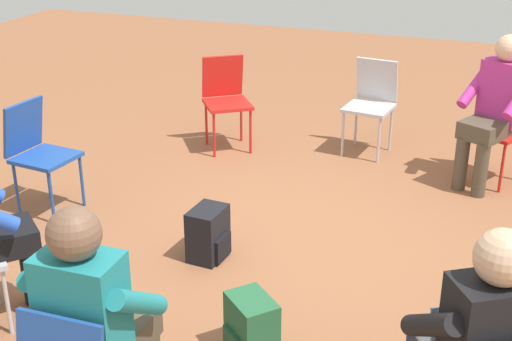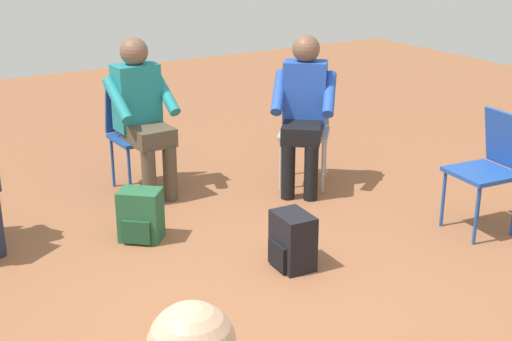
# 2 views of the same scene
# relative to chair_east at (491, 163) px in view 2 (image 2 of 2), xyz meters

# --- Properties ---
(ground_plane) EXTENTS (14.00, 14.00, 0.00)m
(ground_plane) POSITION_rel_chair_east_xyz_m (-1.98, -0.05, -0.50)
(ground_plane) COLOR brown
(chair_east) EXTENTS (0.47, 0.44, 0.85)m
(chair_east) POSITION_rel_chair_east_xyz_m (0.00, 0.00, 0.00)
(chair_east) COLOR #1E4799
(chair_east) RESTS_ON ground
(chair_northeast) EXTENTS (0.58, 0.59, 0.85)m
(chair_northeast) POSITION_rel_chair_east_xyz_m (-0.52, 1.49, 0.00)
(chair_northeast) COLOR #B7B7BC
(chair_northeast) RESTS_ON ground
(chair_north) EXTENTS (0.41, 0.45, 0.85)m
(chair_north) POSITION_rel_chair_east_xyz_m (-1.77, 2.11, 0.00)
(chair_north) COLOR #1E4799
(chair_north) RESTS_ON ground
(person_in_blue) EXTENTS (0.63, 0.63, 1.24)m
(person_in_blue) POSITION_rel_chair_east_xyz_m (-0.62, 1.37, 0.20)
(person_in_blue) COLOR black
(person_in_blue) RESTS_ON ground
(person_in_teal) EXTENTS (0.50, 0.53, 1.24)m
(person_in_teal) POSITION_rel_chair_east_xyz_m (-1.76, 1.94, 0.20)
(person_in_teal) COLOR #4C4233
(person_in_teal) RESTS_ON ground
(backpack_near_laptop_user) EXTENTS (0.26, 0.29, 0.36)m
(backpack_near_laptop_user) POSITION_rel_chair_east_xyz_m (-1.49, 0.24, -0.34)
(backpack_near_laptop_user) COLOR black
(backpack_near_laptop_user) RESTS_ON ground
(backpack_by_empty_chair) EXTENTS (0.34, 0.33, 0.36)m
(backpack_by_empty_chair) POSITION_rel_chair_east_xyz_m (-2.15, 1.12, -0.34)
(backpack_by_empty_chair) COLOR #235B38
(backpack_by_empty_chair) RESTS_ON ground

